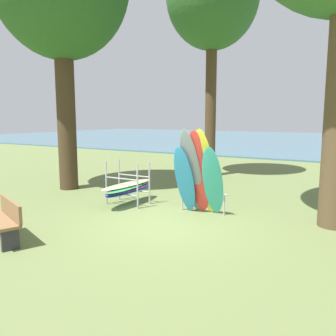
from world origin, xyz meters
name	(u,v)px	position (x,y,z in m)	size (l,w,h in m)	color
ground_plane	(166,223)	(0.00, 0.00, 0.00)	(80.00, 80.00, 0.00)	olive
lake_water	(324,141)	(0.00, 31.75, 0.05)	(80.00, 36.00, 0.10)	#477084
leaning_board_pile	(199,176)	(0.35, 1.04, 1.03)	(1.35, 0.96, 2.25)	#2D8ED1
board_storage_rack	(129,187)	(-1.90, 1.07, 0.50)	(1.15, 2.13, 1.25)	#9EA0A5
park_bench	(5,220)	(-2.22, -2.69, 0.45)	(1.45, 0.90, 0.85)	#2D2D33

